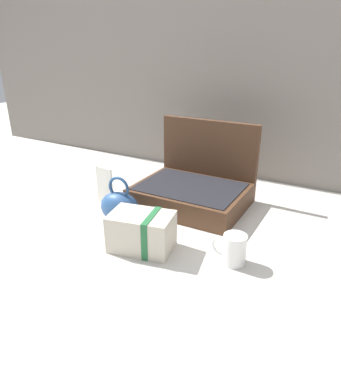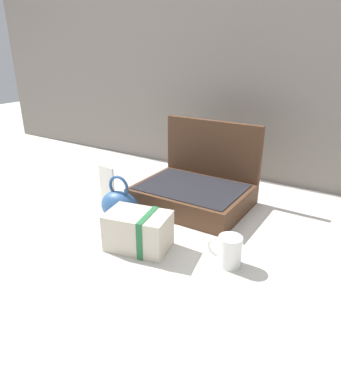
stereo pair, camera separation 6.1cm
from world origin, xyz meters
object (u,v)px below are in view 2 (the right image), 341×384
at_px(open_suitcase, 196,188).
at_px(coffee_mug, 229,251).
at_px(teal_pouch_handbag, 120,206).
at_px(cream_toiletry_bag, 139,231).
at_px(info_card_left, 107,185).

distance_m(open_suitcase, coffee_mug, 0.44).
height_order(teal_pouch_handbag, coffee_mug, teal_pouch_handbag).
distance_m(open_suitcase, teal_pouch_handbag, 0.32).
height_order(open_suitcase, cream_toiletry_bag, open_suitcase).
bearing_deg(teal_pouch_handbag, info_card_left, 146.39).
height_order(teal_pouch_handbag, cream_toiletry_bag, teal_pouch_handbag).
bearing_deg(open_suitcase, info_card_left, -149.54).
bearing_deg(teal_pouch_handbag, coffee_mug, -5.92).
xyz_separation_m(open_suitcase, info_card_left, (-0.31, -0.18, 0.01)).
relative_size(teal_pouch_handbag, cream_toiletry_bag, 0.83).
relative_size(coffee_mug, info_card_left, 0.68).
xyz_separation_m(cream_toiletry_bag, coffee_mug, (0.28, 0.06, -0.01)).
height_order(coffee_mug, info_card_left, info_card_left).
distance_m(cream_toiletry_bag, coffee_mug, 0.28).
xyz_separation_m(open_suitcase, cream_toiletry_bag, (0.01, -0.39, -0.01)).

